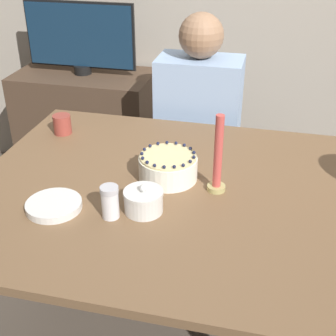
# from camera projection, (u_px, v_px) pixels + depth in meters

# --- Properties ---
(dining_table) EXTENTS (1.38, 1.13, 0.75)m
(dining_table) POSITION_uv_depth(u_px,v_px,m) (169.00, 212.00, 1.67)
(dining_table) COLOR brown
(dining_table) RESTS_ON ground_plane
(cake) EXTENTS (0.21, 0.21, 0.10)m
(cake) POSITION_uv_depth(u_px,v_px,m) (168.00, 167.00, 1.65)
(cake) COLOR white
(cake) RESTS_ON dining_table
(sugar_bowl) EXTENTS (0.13, 0.13, 0.10)m
(sugar_bowl) POSITION_uv_depth(u_px,v_px,m) (144.00, 201.00, 1.48)
(sugar_bowl) COLOR silver
(sugar_bowl) RESTS_ON dining_table
(sugar_shaker) EXTENTS (0.06, 0.06, 0.11)m
(sugar_shaker) POSITION_uv_depth(u_px,v_px,m) (110.00, 202.00, 1.44)
(sugar_shaker) COLOR white
(sugar_shaker) RESTS_ON dining_table
(plate_stack) EXTENTS (0.18, 0.18, 0.02)m
(plate_stack) POSITION_uv_depth(u_px,v_px,m) (54.00, 205.00, 1.50)
(plate_stack) COLOR silver
(plate_stack) RESTS_ON dining_table
(candle) EXTENTS (0.06, 0.06, 0.28)m
(candle) POSITION_uv_depth(u_px,v_px,m) (218.00, 161.00, 1.55)
(candle) COLOR tan
(candle) RESTS_ON dining_table
(cup) EXTENTS (0.08, 0.08, 0.08)m
(cup) POSITION_uv_depth(u_px,v_px,m) (62.00, 124.00, 1.99)
(cup) COLOR #993D33
(cup) RESTS_ON dining_table
(person_man_blue_shirt) EXTENTS (0.40, 0.34, 1.19)m
(person_man_blue_shirt) POSITION_uv_depth(u_px,v_px,m) (197.00, 148.00, 2.39)
(person_man_blue_shirt) COLOR #2D2D38
(person_man_blue_shirt) RESTS_ON ground_plane
(side_cabinet) EXTENTS (0.81, 0.44, 0.73)m
(side_cabinet) POSITION_uv_depth(u_px,v_px,m) (88.00, 131.00, 2.92)
(side_cabinet) COLOR #4C3828
(side_cabinet) RESTS_ON ground_plane
(tv_monitor) EXTENTS (0.64, 0.10, 0.41)m
(tv_monitor) POSITION_uv_depth(u_px,v_px,m) (80.00, 37.00, 2.64)
(tv_monitor) COLOR black
(tv_monitor) RESTS_ON side_cabinet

